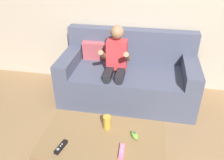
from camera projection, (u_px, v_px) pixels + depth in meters
name	position (u px, v px, depth m)	size (l,w,h in m)	color
couch	(128.00, 76.00, 3.01)	(1.66, 0.80, 0.84)	#474C60
person_seated_on_couch	(116.00, 63.00, 2.74)	(0.34, 0.41, 0.99)	black
coffee_table	(103.00, 143.00, 1.93)	(1.00, 0.58, 0.42)	brown
game_remote_black_near_edge	(61.00, 147.00, 1.80)	(0.07, 0.14, 0.03)	black
nunchuk_lime	(135.00, 135.00, 1.90)	(0.08, 0.10, 0.05)	#72C638
game_remote_pink_far_corner	(122.00, 151.00, 1.76)	(0.04, 0.14, 0.03)	pink
soda_can	(107.00, 122.00, 1.97)	(0.07, 0.07, 0.12)	#B78C2D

